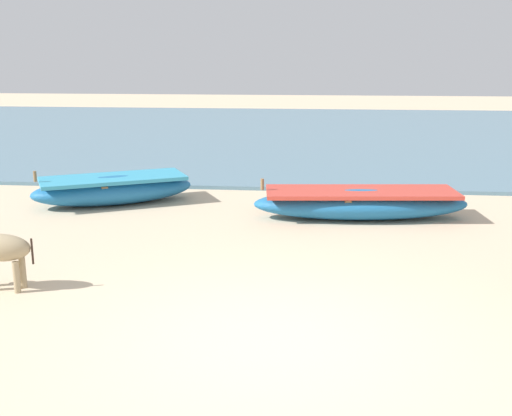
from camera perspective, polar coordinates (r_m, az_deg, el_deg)
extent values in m
plane|color=beige|center=(6.51, 1.60, -12.06)|extent=(80.00, 80.00, 0.00)
cube|color=slate|center=(23.26, 4.80, 6.80)|extent=(60.00, 20.00, 0.08)
ellipsoid|color=#1E669E|center=(11.27, 9.46, 0.35)|extent=(3.87, 1.44, 0.52)
cube|color=#CC3F33|center=(11.22, 9.51, 1.44)|extent=(3.42, 1.37, 0.07)
cube|color=olive|center=(11.19, 8.06, 1.06)|extent=(0.21, 0.91, 0.04)
cylinder|color=olive|center=(11.04, 0.57, 2.16)|extent=(0.06, 0.06, 0.20)
ellipsoid|color=#1E669E|center=(12.52, -12.79, 1.60)|extent=(3.25, 2.41, 0.54)
cube|color=#3399BF|center=(12.47, -12.84, 2.63)|extent=(2.91, 2.22, 0.07)
cube|color=olive|center=(12.46, -13.87, 2.18)|extent=(0.54, 0.89, 0.04)
cylinder|color=olive|center=(12.32, -19.41, 2.72)|extent=(0.06, 0.06, 0.20)
cylinder|color=tan|center=(8.22, -20.90, -5.89)|extent=(0.08, 0.08, 0.40)
cylinder|color=tan|center=(8.37, -20.39, -5.50)|extent=(0.08, 0.08, 0.40)
cylinder|color=#2D2119|center=(8.12, -19.64, -3.72)|extent=(0.03, 0.03, 0.32)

